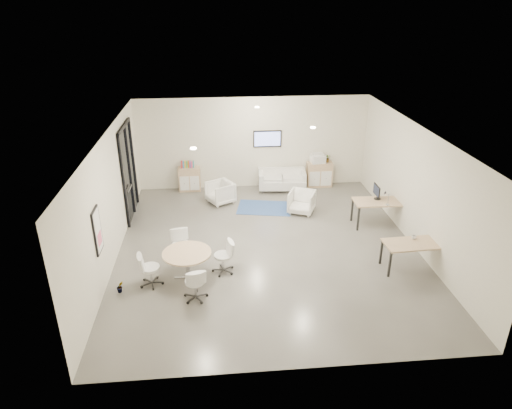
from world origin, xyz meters
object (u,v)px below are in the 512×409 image
Objects in this scene: desk_rear at (379,203)px; round_table at (187,255)px; desk_front at (413,246)px; loveseat at (282,180)px; armchair_left at (220,191)px; sideboard_left at (190,179)px; sideboard_right at (319,174)px; armchair_right at (302,201)px.

round_table is at bearing -154.67° from desk_rear.
round_table is (-5.51, 0.10, -0.03)m from desk_front.
loveseat is at bearing 130.96° from desk_rear.
armchair_left reaches higher than loveseat.
desk_front is at bearing -87.75° from desk_rear.
armchair_left is (1.04, -1.16, -0.03)m from sideboard_left.
desk_rear is at bearing 23.23° from round_table.
sideboard_right reaches higher than desk_rear.
sideboard_right is at bearing 97.68° from desk_front.
sideboard_right is 1.15× the size of armchair_right.
round_table is at bearing -128.71° from sideboard_right.
sideboard_left is 0.73× the size of round_table.
sideboard_right is 0.62× the size of desk_front.
sideboard_left is 5.58m from round_table.
round_table is (-4.45, -5.55, 0.18)m from sideboard_right.
round_table is at bearing -115.06° from loveseat.
sideboard_left is 3.25m from loveseat.
desk_front is at bearing -35.18° from armchair_right.
sideboard_left is 1.07× the size of armchair_left.
desk_front reaches higher than loveseat.
sideboard_left is at bearing 172.94° from armchair_right.
armchair_left is at bearing -151.50° from loveseat.
sideboard_right is 2.37m from armchair_right.
sideboard_left is 0.59× the size of desk_front.
sideboard_right is at bearing 78.50° from armchair_left.
desk_rear is (2.43, -3.02, 0.35)m from loveseat.
armchair_left is at bearing -162.28° from sideboard_right.
desk_front is (5.68, -5.67, 0.23)m from sideboard_left.
sideboard_left is 4.17m from armchair_right.
round_table is (-3.42, -3.42, 0.24)m from armchair_right.
sideboard_left is at bearing 132.04° from desk_front.
armchair_right reaches higher than loveseat.
sideboard_right is at bearing 11.85° from loveseat.
sideboard_left reaches higher than armchair_right.
armchair_left is 4.50m from round_table.
armchair_right is (2.54, -0.99, -0.01)m from armchair_left.
desk_rear is at bearing -29.50° from sideboard_left.
sideboard_left is 0.50× the size of loveseat.
sideboard_left is at bearing -178.67° from loveseat.
armchair_right is (0.34, -1.96, 0.06)m from loveseat.
sideboard_right is 3.37m from desk_rear.
armchair_left is at bearing -48.20° from sideboard_left.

